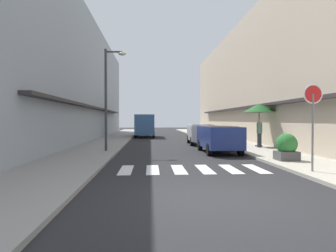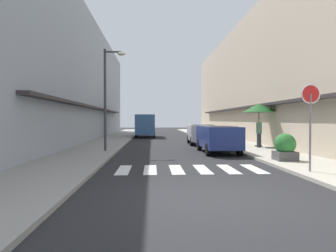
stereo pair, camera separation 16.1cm
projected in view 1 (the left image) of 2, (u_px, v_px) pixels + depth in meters
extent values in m
plane|color=#232326|center=(169.00, 142.00, 25.63)|extent=(101.52, 101.52, 0.00)
cube|color=gray|center=(110.00, 142.00, 25.36)|extent=(3.01, 64.60, 0.12)
cube|color=#ADA899|center=(227.00, 141.00, 25.90)|extent=(3.01, 64.60, 0.12)
cube|color=#939EA8|center=(63.00, 79.00, 26.34)|extent=(5.00, 43.53, 10.45)
cube|color=#332D2D|center=(97.00, 108.00, 26.54)|extent=(0.50, 30.47, 0.16)
cube|color=#C6B299|center=(269.00, 81.00, 27.34)|extent=(5.00, 43.53, 10.42)
cube|color=#332D2D|center=(237.00, 109.00, 27.23)|extent=(0.50, 30.47, 0.16)
cube|color=silver|center=(126.00, 170.00, 11.28)|extent=(0.45, 2.20, 0.01)
cube|color=silver|center=(153.00, 170.00, 11.33)|extent=(0.45, 2.20, 0.01)
cube|color=silver|center=(179.00, 169.00, 11.38)|extent=(0.45, 2.20, 0.01)
cube|color=silver|center=(205.00, 169.00, 11.44)|extent=(0.45, 2.20, 0.01)
cube|color=silver|center=(231.00, 169.00, 11.49)|extent=(0.45, 2.20, 0.01)
cube|color=silver|center=(256.00, 169.00, 11.54)|extent=(0.45, 2.20, 0.01)
cube|color=navy|center=(219.00, 137.00, 17.18)|extent=(1.78, 4.33, 1.13)
cube|color=black|center=(219.00, 131.00, 16.96)|extent=(1.48, 2.43, 0.56)
cylinder|color=black|center=(200.00, 145.00, 18.56)|extent=(0.22, 0.64, 0.64)
cylinder|color=black|center=(226.00, 145.00, 18.66)|extent=(0.22, 0.64, 0.64)
cylinder|color=black|center=(209.00, 150.00, 15.72)|extent=(0.22, 0.64, 0.64)
cylinder|color=black|center=(240.00, 149.00, 15.81)|extent=(0.22, 0.64, 0.64)
cube|color=silver|center=(201.00, 132.00, 23.15)|extent=(1.90, 4.04, 1.13)
cube|color=black|center=(201.00, 128.00, 22.94)|extent=(1.55, 2.28, 0.56)
cylinder|color=black|center=(189.00, 139.00, 24.45)|extent=(0.24, 0.65, 0.64)
cylinder|color=black|center=(209.00, 139.00, 24.48)|extent=(0.24, 0.65, 0.64)
cylinder|color=black|center=(192.00, 141.00, 21.83)|extent=(0.24, 0.65, 0.64)
cylinder|color=black|center=(215.00, 141.00, 21.86)|extent=(0.24, 0.65, 0.64)
cube|color=#33598C|center=(145.00, 124.00, 33.03)|extent=(1.96, 5.40, 2.03)
cube|color=black|center=(145.00, 117.00, 32.75)|extent=(1.64, 3.03, 0.56)
cylinder|color=black|center=(137.00, 133.00, 34.78)|extent=(0.22, 0.64, 0.64)
cylinder|color=black|center=(153.00, 133.00, 34.88)|extent=(0.22, 0.64, 0.64)
cylinder|color=black|center=(136.00, 135.00, 31.22)|extent=(0.22, 0.64, 0.64)
cylinder|color=black|center=(154.00, 135.00, 31.32)|extent=(0.22, 0.64, 0.64)
cylinder|color=slate|center=(313.00, 133.00, 10.27)|extent=(0.07, 0.07, 2.53)
cylinder|color=red|center=(313.00, 94.00, 10.25)|extent=(0.64, 0.03, 0.64)
torus|color=white|center=(313.00, 94.00, 10.25)|extent=(0.65, 0.05, 0.65)
cylinder|color=#38383D|center=(106.00, 100.00, 17.13)|extent=(0.14, 0.14, 5.55)
cylinder|color=#38383D|center=(114.00, 52.00, 17.11)|extent=(0.90, 0.10, 0.10)
ellipsoid|color=beige|center=(122.00, 54.00, 17.14)|extent=(0.44, 0.28, 0.20)
cylinder|color=#262626|center=(259.00, 146.00, 20.09)|extent=(0.48, 0.48, 0.06)
cylinder|color=#4C3823|center=(259.00, 127.00, 20.06)|extent=(0.06, 0.06, 2.46)
cone|color=#19511E|center=(259.00, 108.00, 20.04)|extent=(2.07, 2.07, 0.55)
cube|color=#4C4C4C|center=(286.00, 156.00, 13.14)|extent=(0.84, 0.84, 0.37)
sphere|color=#2D7533|center=(287.00, 144.00, 13.13)|extent=(0.88, 0.88, 0.88)
cylinder|color=#282B33|center=(259.00, 140.00, 19.32)|extent=(0.26, 0.26, 0.86)
cylinder|color=#4C7259|center=(259.00, 128.00, 19.31)|extent=(0.34, 0.34, 0.68)
sphere|color=tan|center=(259.00, 121.00, 19.30)|extent=(0.23, 0.23, 0.23)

